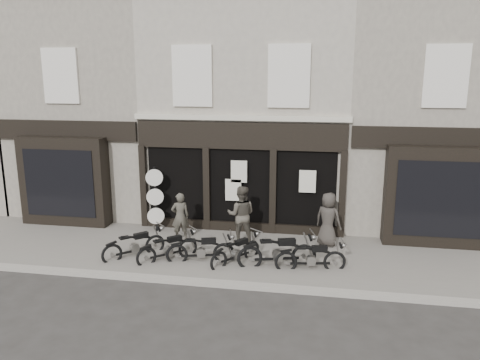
% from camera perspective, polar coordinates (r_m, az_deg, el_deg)
% --- Properties ---
extents(ground_plane, '(90.00, 90.00, 0.00)m').
position_cam_1_polar(ground_plane, '(13.82, -2.18, -10.52)').
color(ground_plane, '#2D2B28').
rests_on(ground_plane, ground).
extents(pavement, '(30.00, 4.20, 0.12)m').
position_cam_1_polar(pavement, '(14.61, -1.43, -8.93)').
color(pavement, slate).
rests_on(pavement, ground_plane).
extents(kerb, '(30.00, 0.25, 0.13)m').
position_cam_1_polar(kerb, '(12.68, -3.39, -12.44)').
color(kerb, gray).
rests_on(kerb, ground_plane).
extents(central_building, '(7.30, 6.22, 8.34)m').
position_cam_1_polar(central_building, '(18.60, 1.59, 8.53)').
color(central_building, '#AEA595').
rests_on(central_building, ground).
extents(neighbour_left, '(5.60, 6.73, 8.34)m').
position_cam_1_polar(neighbour_left, '(20.46, -16.52, 8.30)').
color(neighbour_left, gray).
rests_on(neighbour_left, ground).
extents(neighbour_right, '(5.60, 6.73, 8.34)m').
position_cam_1_polar(neighbour_right, '(18.71, 21.36, 7.57)').
color(neighbour_right, gray).
rests_on(neighbour_right, ground).
extents(motorcycle_0, '(1.58, 1.58, 0.96)m').
position_cam_1_polar(motorcycle_0, '(14.54, -12.71, -8.00)').
color(motorcycle_0, black).
rests_on(motorcycle_0, ground).
extents(motorcycle_1, '(1.57, 1.51, 0.94)m').
position_cam_1_polar(motorcycle_1, '(14.12, -8.73, -8.49)').
color(motorcycle_1, black).
rests_on(motorcycle_1, ground).
extents(motorcycle_2, '(1.97, 0.80, 0.96)m').
position_cam_1_polar(motorcycle_2, '(13.88, -4.74, -8.73)').
color(motorcycle_2, black).
rests_on(motorcycle_2, ground).
extents(motorcycle_3, '(1.34, 1.61, 0.91)m').
position_cam_1_polar(motorcycle_3, '(13.78, -0.46, -8.96)').
color(motorcycle_3, black).
rests_on(motorcycle_3, ground).
extents(motorcycle_4, '(2.23, 0.94, 1.10)m').
position_cam_1_polar(motorcycle_4, '(13.53, 4.65, -9.07)').
color(motorcycle_4, black).
rests_on(motorcycle_4, ground).
extents(motorcycle_5, '(1.99, 0.66, 0.96)m').
position_cam_1_polar(motorcycle_5, '(13.43, 8.68, -9.60)').
color(motorcycle_5, black).
rests_on(motorcycle_5, ground).
extents(man_left, '(0.68, 0.58, 1.60)m').
position_cam_1_polar(man_left, '(15.43, -7.30, -4.45)').
color(man_left, '#444138').
rests_on(man_left, pavement).
extents(man_centre, '(0.96, 0.78, 1.89)m').
position_cam_1_polar(man_centre, '(15.02, 0.14, -4.25)').
color(man_centre, '#48433A').
rests_on(man_centre, pavement).
extents(man_right, '(1.00, 0.86, 1.73)m').
position_cam_1_polar(man_right, '(15.07, 10.70, -4.72)').
color(man_right, '#37322E').
rests_on(man_right, pavement).
extents(advert_sign_post, '(0.57, 0.38, 2.40)m').
position_cam_1_polar(advert_sign_post, '(16.33, -10.26, -2.66)').
color(advert_sign_post, black).
rests_on(advert_sign_post, ground).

